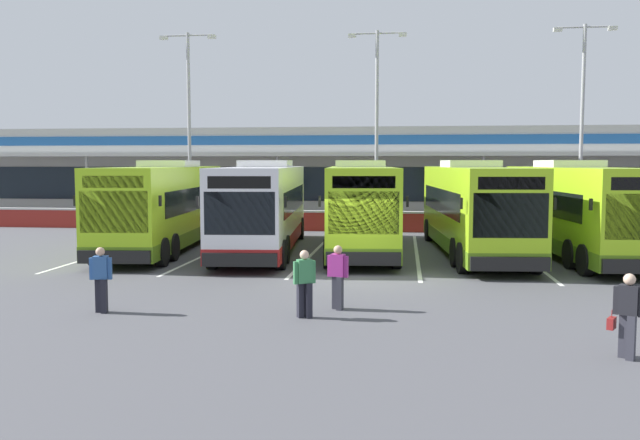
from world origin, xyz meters
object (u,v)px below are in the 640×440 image
Objects in this scene: coach_bus_right_centre at (473,210)px; pedestrian_near_bin at (338,275)px; lamp_post_west at (189,117)px; coach_bus_leftmost at (164,208)px; coach_bus_centre at (360,208)px; pedestrian_with_handbag at (627,314)px; lamp_post_centre at (377,116)px; coach_bus_rightmost at (575,211)px; coach_bus_left_centre at (263,209)px; pedestrian_in_dark_coat at (101,277)px; pedestrian_child at (304,281)px; lamp_post_east at (582,114)px.

coach_bus_right_centre reaches higher than pedestrian_near_bin.
coach_bus_leftmost is at bearing -77.76° from lamp_post_west.
lamp_post_west reaches higher than coach_bus_leftmost.
coach_bus_right_centre is 7.61× the size of pedestrian_near_bin.
lamp_post_west is (-10.42, 9.27, 4.50)m from coach_bus_centre.
lamp_post_centre is at bearing 103.14° from pedestrian_with_handbag.
coach_bus_centre is at bearing 176.35° from coach_bus_rightmost.
coach_bus_leftmost is 1.00× the size of coach_bus_left_centre.
pedestrian_in_dark_coat is 0.15× the size of lamp_post_west.
coach_bus_right_centre is 12.72m from pedestrian_child.
coach_bus_right_centre is at bearing -6.78° from coach_bus_centre.
pedestrian_child is 24.24m from lamp_post_west.
coach_bus_rightmost is 7.61× the size of pedestrian_with_handbag.
coach_bus_right_centre is (8.54, 0.20, 0.00)m from coach_bus_left_centre.
coach_bus_rightmost is 7.61× the size of pedestrian_in_dark_coat.
lamp_post_east is (2.74, 10.26, 4.50)m from coach_bus_rightmost.
coach_bus_left_centre reaches higher than pedestrian_with_handbag.
lamp_post_east is (19.50, 10.38, 4.50)m from coach_bus_leftmost.
pedestrian_in_dark_coat is at bearing 168.38° from pedestrian_with_handbag.
lamp_post_west is at bearing 124.47° from pedestrian_with_handbag.
coach_bus_left_centre reaches higher than pedestrian_near_bin.
lamp_post_west reaches higher than coach_bus_right_centre.
lamp_post_centre reaches higher than coach_bus_left_centre.
lamp_post_centre is at bearing 112.34° from coach_bus_right_centre.
pedestrian_near_bin is 24.24m from lamp_post_east.
lamp_post_centre is 1.00× the size of lamp_post_east.
lamp_post_centre is at bearing 89.86° from pedestrian_near_bin.
coach_bus_leftmost is 1.00× the size of coach_bus_rightmost.
lamp_post_west is at bearing 138.32° from coach_bus_centre.
coach_bus_centre is 10.98m from lamp_post_centre.
lamp_post_west is (-4.88, 21.53, 5.42)m from pedestrian_in_dark_coat.
pedestrian_child is 0.15× the size of lamp_post_centre.
lamp_post_east reaches higher than pedestrian_child.
coach_bus_right_centre is at bearing -33.21° from lamp_post_west.
coach_bus_rightmost is at bearing 51.98° from pedestrian_near_bin.
lamp_post_centre reaches higher than coach_bus_leftmost.
pedestrian_near_bin is at bearing -112.44° from coach_bus_right_centre.
pedestrian_with_handbag is (9.96, -13.89, -0.93)m from coach_bus_left_centre.
pedestrian_with_handbag is 1.00× the size of pedestrian_in_dark_coat.
coach_bus_left_centre is 8.54m from coach_bus_right_centre.
coach_bus_centre is at bearing 65.68° from pedestrian_in_dark_coat.
lamp_post_west and lamp_post_east have the same top height.
coach_bus_centre reaches higher than pedestrian_with_handbag.
coach_bus_leftmost is 1.00× the size of coach_bus_right_centre.
lamp_post_east reaches higher than coach_bus_centre.
pedestrian_with_handbag is at bearing -11.62° from pedestrian_in_dark_coat.
coach_bus_rightmost is (16.76, 0.12, 0.00)m from coach_bus_leftmost.
pedestrian_in_dark_coat and pedestrian_near_bin have the same top height.
lamp_post_centre reaches higher than pedestrian_near_bin.
lamp_post_east reaches higher than coach_bus_left_centre.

